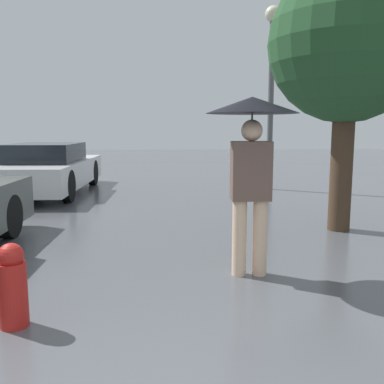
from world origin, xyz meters
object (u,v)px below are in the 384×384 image
object	(u,v)px
pedestrian	(252,141)
tree	(348,45)
street_lamp	(272,69)
fire_hydrant	(13,286)
parked_car_farthest	(49,169)

from	to	relation	value
pedestrian	tree	bearing A→B (deg)	48.66
pedestrian	street_lamp	distance (m)	6.71
pedestrian	street_lamp	xyz separation A→B (m)	(1.60, 6.33, 1.55)
street_lamp	fire_hydrant	size ratio (longest dim) A/B	6.64
pedestrian	tree	size ratio (longest dim) A/B	0.47
tree	fire_hydrant	distance (m)	5.38
parked_car_farthest	street_lamp	world-z (taller)	street_lamp
parked_car_farthest	street_lamp	bearing A→B (deg)	3.92
tree	parked_car_farthest	bearing A→B (deg)	143.74
pedestrian	fire_hydrant	xyz separation A→B (m)	(-2.03, -1.11, -1.07)
pedestrian	parked_car_farthest	bearing A→B (deg)	122.33
fire_hydrant	pedestrian	bearing A→B (deg)	28.52
parked_car_farthest	tree	world-z (taller)	tree
street_lamp	fire_hydrant	world-z (taller)	street_lamp
parked_car_farthest	fire_hydrant	xyz separation A→B (m)	(1.74, -7.07, -0.24)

